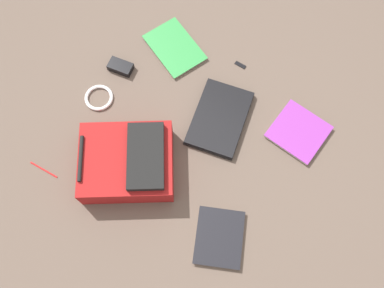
# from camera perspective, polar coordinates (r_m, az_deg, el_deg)

# --- Properties ---
(ground_plane) EXTENTS (3.43, 3.43, 0.00)m
(ground_plane) POSITION_cam_1_polar(r_m,az_deg,el_deg) (1.86, -1.08, -0.58)
(ground_plane) COLOR brown
(backpack) EXTENTS (0.49, 0.49, 0.16)m
(backpack) POSITION_cam_1_polar(r_m,az_deg,el_deg) (1.78, -8.54, -2.40)
(backpack) COLOR maroon
(backpack) RESTS_ON ground_plane
(laptop) EXTENTS (0.39, 0.32, 0.03)m
(laptop) POSITION_cam_1_polar(r_m,az_deg,el_deg) (1.89, 3.71, 3.47)
(laptop) COLOR black
(laptop) RESTS_ON ground_plane
(book_comic) EXTENTS (0.26, 0.32, 0.02)m
(book_comic) POSITION_cam_1_polar(r_m,az_deg,el_deg) (2.07, -2.35, 12.75)
(book_comic) COLOR silver
(book_comic) RESTS_ON ground_plane
(book_manual) EXTENTS (0.23, 0.23, 0.02)m
(book_manual) POSITION_cam_1_polar(r_m,az_deg,el_deg) (1.93, 14.07, 1.59)
(book_manual) COLOR silver
(book_manual) RESTS_ON ground_plane
(book_blue) EXTENTS (0.30, 0.28, 0.02)m
(book_blue) POSITION_cam_1_polar(r_m,az_deg,el_deg) (1.76, 3.66, -12.39)
(book_blue) COLOR silver
(book_blue) RESTS_ON ground_plane
(cable_coil) EXTENTS (0.13, 0.13, 0.02)m
(cable_coil) POSITION_cam_1_polar(r_m,az_deg,el_deg) (1.99, -12.36, 6.07)
(cable_coil) COLOR silver
(cable_coil) RESTS_ON ground_plane
(power_brick) EXTENTS (0.09, 0.12, 0.03)m
(power_brick) POSITION_cam_1_polar(r_m,az_deg,el_deg) (2.03, -9.55, 10.16)
(power_brick) COLOR black
(power_brick) RESTS_ON ground_plane
(pen_black) EXTENTS (0.03, 0.14, 0.01)m
(pen_black) POSITION_cam_1_polar(r_m,az_deg,el_deg) (1.93, -19.26, -3.26)
(pen_black) COLOR red
(pen_black) RESTS_ON ground_plane
(usb_stick) EXTENTS (0.02, 0.06, 0.01)m
(usb_stick) POSITION_cam_1_polar(r_m,az_deg,el_deg) (2.04, 6.50, 10.51)
(usb_stick) COLOR black
(usb_stick) RESTS_ON ground_plane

